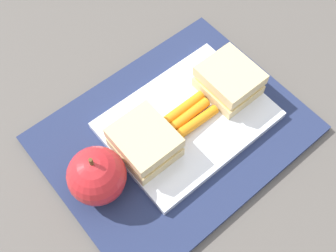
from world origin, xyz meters
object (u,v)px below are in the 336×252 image
object	(u,v)px
sandwich_half_left	(229,81)
sandwich_half_right	(145,142)
food_tray	(188,120)
carrot_sticks_bundle	(188,116)
apple	(95,173)

from	to	relation	value
sandwich_half_left	sandwich_half_right	xyz separation A→B (m)	(0.16, 0.00, 0.00)
food_tray	sandwich_half_right	world-z (taller)	sandwich_half_right
food_tray	carrot_sticks_bundle	bearing A→B (deg)	106.04
sandwich_half_right	carrot_sticks_bundle	size ratio (longest dim) A/B	1.02
sandwich_half_left	carrot_sticks_bundle	xyz separation A→B (m)	(0.08, 0.00, -0.01)
sandwich_half_left	apple	xyz separation A→B (m)	(0.23, -0.00, 0.00)
sandwich_half_left	apple	size ratio (longest dim) A/B	0.92
sandwich_half_left	carrot_sticks_bundle	bearing A→B (deg)	0.33
sandwich_half_left	sandwich_half_right	size ratio (longest dim) A/B	1.00
food_tray	sandwich_half_right	bearing A→B (deg)	0.00
sandwich_half_right	carrot_sticks_bundle	xyz separation A→B (m)	(-0.08, 0.00, -0.01)
food_tray	sandwich_half_right	size ratio (longest dim) A/B	2.88
food_tray	apple	distance (m)	0.16
sandwich_half_left	food_tray	bearing A→B (deg)	0.00
food_tray	carrot_sticks_bundle	xyz separation A→B (m)	(-0.00, 0.00, 0.01)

